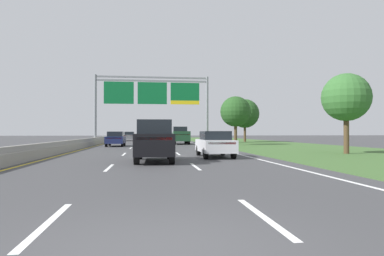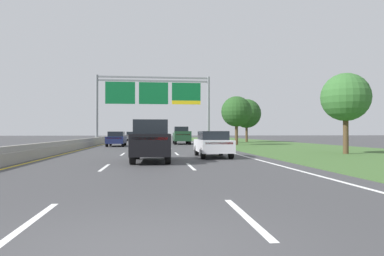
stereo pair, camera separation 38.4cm
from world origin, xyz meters
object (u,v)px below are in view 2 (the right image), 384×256
at_px(pickup_truck_darkgreen, 181,136).
at_px(roadside_tree_near, 346,97).
at_px(overhead_sign_gantry, 154,96).
at_px(roadside_tree_mid, 236,112).
at_px(car_white_right_lane_sedan, 213,144).
at_px(car_black_centre_lane_suv, 151,140).
at_px(car_navy_left_lane_sedan, 116,139).
at_px(car_silver_centre_lane_sedan, 151,137).
at_px(car_grey_left_lane_sedan, 132,136).
at_px(roadside_tree_far, 247,114).

bearing_deg(pickup_truck_darkgreen, roadside_tree_near, -154.38).
relative_size(overhead_sign_gantry, roadside_tree_mid, 2.63).
height_order(pickup_truck_darkgreen, car_white_right_lane_sedan, pickup_truck_darkgreen).
distance_m(overhead_sign_gantry, pickup_truck_darkgreen, 6.85).
bearing_deg(car_white_right_lane_sedan, roadside_tree_near, -79.26).
xyz_separation_m(car_black_centre_lane_suv, car_navy_left_lane_sedan, (-3.77, 19.57, -0.28)).
distance_m(car_black_centre_lane_suv, roadside_tree_near, 14.31).
xyz_separation_m(pickup_truck_darkgreen, roadside_tree_mid, (6.17, -3.60, 2.84)).
relative_size(car_silver_centre_lane_sedan, car_navy_left_lane_sedan, 1.00).
xyz_separation_m(overhead_sign_gantry, car_white_right_lane_sedan, (3.51, -25.20, -5.52)).
height_order(car_grey_left_lane_sedan, car_white_right_lane_sedan, same).
relative_size(overhead_sign_gantry, car_silver_centre_lane_sedan, 3.41).
bearing_deg(roadside_tree_mid, roadside_tree_near, -78.67).
distance_m(car_white_right_lane_sedan, roadside_tree_near, 10.23).
bearing_deg(car_grey_left_lane_sedan, car_white_right_lane_sedan, -169.89).
xyz_separation_m(overhead_sign_gantry, pickup_truck_darkgreen, (3.48, -2.65, -5.27)).
height_order(car_silver_centre_lane_sedan, roadside_tree_far, roadside_tree_far).
distance_m(roadside_tree_near, roadside_tree_mid, 17.54).
bearing_deg(car_silver_centre_lane_sedan, car_black_centre_lane_suv, -178.95).
relative_size(roadside_tree_near, roadside_tree_far, 0.85).
bearing_deg(roadside_tree_far, car_grey_left_lane_sedan, 151.66).
relative_size(roadside_tree_near, roadside_tree_mid, 0.98).
distance_m(overhead_sign_gantry, roadside_tree_near, 26.98).
xyz_separation_m(pickup_truck_darkgreen, car_navy_left_lane_sedan, (-7.43, -5.75, -0.26)).
relative_size(car_silver_centre_lane_sedan, car_grey_left_lane_sedan, 1.00).
bearing_deg(car_silver_centre_lane_sedan, car_navy_left_lane_sedan, 168.63).
height_order(car_grey_left_lane_sedan, car_black_centre_lane_suv, car_black_centre_lane_suv).
bearing_deg(car_white_right_lane_sedan, pickup_truck_darkgreen, 0.49).
height_order(car_white_right_lane_sedan, roadside_tree_near, roadside_tree_near).
bearing_deg(car_grey_left_lane_sedan, roadside_tree_near, -156.49).
bearing_deg(overhead_sign_gantry, roadside_tree_far, 21.08).
relative_size(car_grey_left_lane_sedan, roadside_tree_near, 0.79).
xyz_separation_m(car_grey_left_lane_sedan, car_navy_left_lane_sedan, (-0.18, -23.49, 0.00)).
xyz_separation_m(car_silver_centre_lane_sedan, roadside_tree_far, (14.55, -2.67, 3.51)).
bearing_deg(car_black_centre_lane_suv, car_silver_centre_lane_sedan, 1.75).
height_order(car_silver_centre_lane_sedan, roadside_tree_mid, roadside_tree_mid).
bearing_deg(pickup_truck_darkgreen, car_white_right_lane_sedan, -179.13).
xyz_separation_m(pickup_truck_darkgreen, car_grey_left_lane_sedan, (-7.26, 17.74, -0.26)).
height_order(pickup_truck_darkgreen, car_grey_left_lane_sedan, pickup_truck_darkgreen).
bearing_deg(car_grey_left_lane_sedan, roadside_tree_mid, -147.95).
xyz_separation_m(car_white_right_lane_sedan, roadside_tree_mid, (6.15, 18.95, 3.09)).
distance_m(pickup_truck_darkgreen, roadside_tree_far, 13.75).
bearing_deg(roadside_tree_near, car_grey_left_lane_sedan, 113.65).
xyz_separation_m(pickup_truck_darkgreen, car_silver_centre_lane_sedan, (-3.92, 10.76, -0.26)).
height_order(car_navy_left_lane_sedan, roadside_tree_far, roadside_tree_far).
distance_m(pickup_truck_darkgreen, car_navy_left_lane_sedan, 9.40).
bearing_deg(roadside_tree_mid, pickup_truck_darkgreen, 149.73).
relative_size(car_white_right_lane_sedan, roadside_tree_far, 0.67).
height_order(overhead_sign_gantry, car_grey_left_lane_sedan, overhead_sign_gantry).
bearing_deg(overhead_sign_gantry, car_silver_centre_lane_sedan, 93.12).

